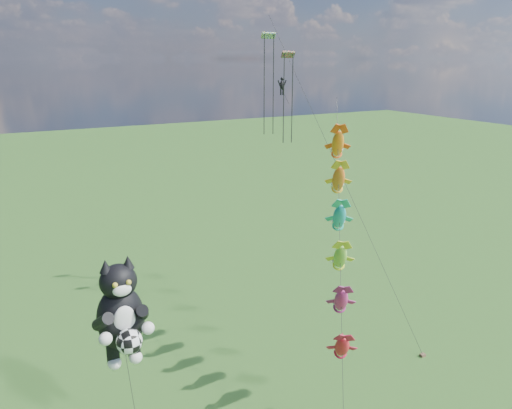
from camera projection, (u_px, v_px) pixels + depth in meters
name	position (u px, v px, depth m)	size (l,w,h in m)	color
cat_kite_rig	(121.00, 313.00, 25.58)	(2.80, 4.17, 12.26)	brown
fish_windsock_rig	(340.00, 237.00, 32.16)	(8.77, 13.47, 19.08)	brown
parafoil_rig	(285.00, 86.00, 42.59)	(5.06, 17.02, 25.41)	brown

